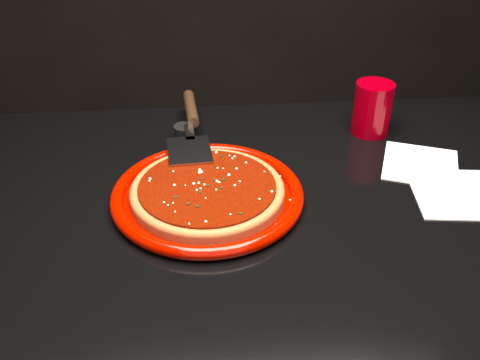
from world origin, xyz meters
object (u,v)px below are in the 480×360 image
Objects in this scene: ramekin at (185,133)px; pizza_server at (191,125)px; cup at (372,108)px; table at (254,348)px; plate at (208,194)px.

pizza_server is at bearing -46.93° from ramekin.
ramekin is (-0.40, -0.00, -0.04)m from cup.
table is 10.68× the size of cup.
pizza_server is (-0.11, 0.23, 0.42)m from table.
cup reaches higher than ramekin.
ramekin is (-0.02, 0.02, -0.03)m from pizza_server.
table is 0.49m from pizza_server.
pizza_server is 0.03m from ramekin.
cup is at bearing -0.90° from pizza_server.
pizza_server reaches higher than ramekin.
pizza_server is at bearing -177.23° from cup.
pizza_server is at bearing 96.69° from plate.
plate reaches higher than table.
plate is 7.60× the size of ramekin.
pizza_server reaches higher than table.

